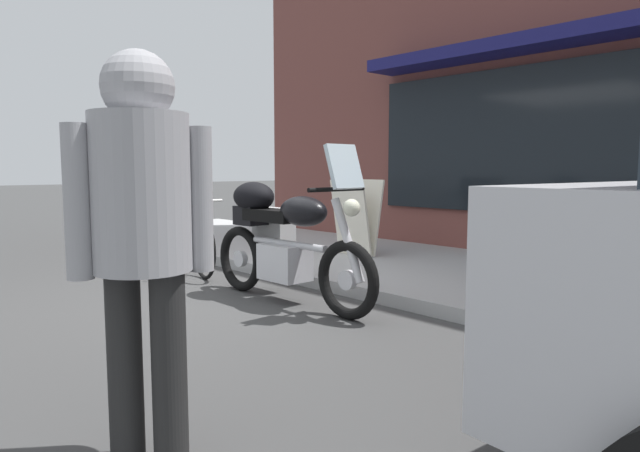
{
  "coord_description": "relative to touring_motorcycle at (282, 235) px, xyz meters",
  "views": [
    {
      "loc": [
        4.35,
        -2.64,
        1.21
      ],
      "look_at": [
        0.76,
        0.66,
        0.7
      ],
      "focal_mm": 31.2,
      "sensor_mm": 36.0,
      "label": 1
    }
  ],
  "objects": [
    {
      "name": "parked_bicycle",
      "position": [
        -1.84,
        0.08,
        -0.24
      ],
      "size": [
        1.66,
        0.51,
        0.92
      ],
      "color": "black",
      "rests_on": "ground_plane"
    },
    {
      "name": "ground_plane",
      "position": [
        -0.43,
        -0.49,
        -0.6
      ],
      "size": [
        80.0,
        80.0,
        0.0
      ],
      "primitive_type": "plane",
      "color": "#3B3B3B"
    },
    {
      "name": "pedestrian_walking",
      "position": [
        1.84,
        -2.17,
        0.43
      ],
      "size": [
        0.49,
        0.53,
        1.66
      ],
      "color": "black",
      "rests_on": "ground_plane"
    },
    {
      "name": "touring_motorcycle",
      "position": [
        0.0,
        0.0,
        0.0
      ],
      "size": [
        2.09,
        0.65,
        1.4
      ],
      "color": "black",
      "rests_on": "ground_plane"
    },
    {
      "name": "second_bicycle_by_cafe",
      "position": [
        -3.11,
        0.12,
        -0.22
      ],
      "size": [
        1.74,
        0.48,
        0.95
      ],
      "color": "black",
      "rests_on": "ground_plane"
    },
    {
      "name": "sandwich_board_sign",
      "position": [
        -0.86,
        1.89,
        -0.01
      ],
      "size": [
        0.55,
        0.41,
        0.94
      ],
      "color": "silver",
      "rests_on": "sidewalk_curb"
    }
  ]
}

